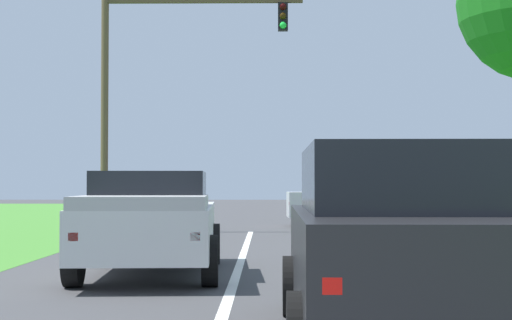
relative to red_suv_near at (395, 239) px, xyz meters
name	(u,v)px	position (x,y,z in m)	size (l,w,h in m)	color
ground_plane	(239,266)	(-1.84, 7.08, -1.03)	(120.00, 120.00, 0.00)	#424244
red_suv_near	(395,239)	(0.00, 0.00, 0.00)	(2.30, 4.93, 1.98)	black
pickup_truck_lead	(152,221)	(-3.32, 5.53, -0.10)	(2.57, 5.47, 1.80)	silver
traffic_light	(153,70)	(-5.01, 17.08, 4.26)	(6.58, 0.40, 8.16)	brown
keep_moving_sign	(482,189)	(3.72, 10.22, 0.43)	(0.60, 0.09, 2.28)	gray
crossing_suv_far	(351,201)	(1.80, 20.88, -0.08)	(4.63, 2.27, 1.81)	silver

